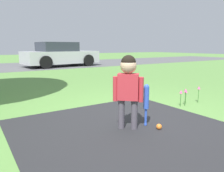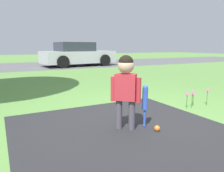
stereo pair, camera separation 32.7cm
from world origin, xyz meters
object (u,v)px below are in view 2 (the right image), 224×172
Objects in this scene: child at (126,82)px; parked_car at (77,55)px; baseball_bat at (145,100)px; sports_ball at (157,128)px.

child is 10.32m from parked_car.
child is 1.68× the size of baseball_bat.
baseball_bat is 0.42m from sports_ball.
baseball_bat is at bearing 105.82° from sports_ball.
child is 12.81× the size of sports_ball.
baseball_bat is (0.29, -0.05, -0.27)m from child.
sports_ball is at bearing 5.22° from child.
child reaches higher than sports_ball.
parked_car reaches higher than baseball_bat.
parked_car is at bearing 117.40° from child.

